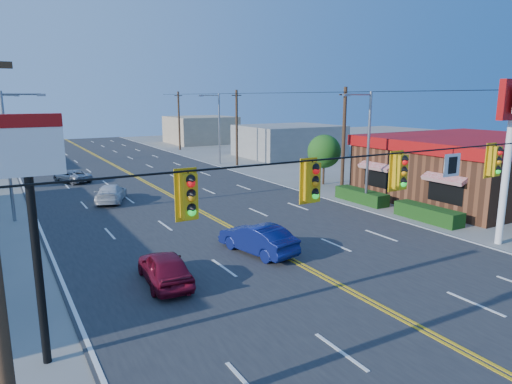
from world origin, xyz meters
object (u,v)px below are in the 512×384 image
kfc_pylon (511,129)px  car_magenta (165,269)px  car_white (111,194)px  kfc (472,167)px  car_silver (72,177)px  pizza_hut_sign (30,189)px  car_blue (258,240)px  signal_span (423,186)px

kfc_pylon → car_magenta: (-17.12, 3.68, -5.35)m
car_white → kfc: bearing=175.3°
car_white → car_silver: bearing=-60.9°
kfc → car_silver: kfc is taller
car_silver → kfc: bearing=115.4°
pizza_hut_sign → car_white: size_ratio=1.55×
car_blue → car_magenta: bearing=2.6°
car_magenta → car_white: size_ratio=0.92×
kfc → kfc_pylon: bearing=-138.0°
car_white → car_blue: bearing=125.3°
pizza_hut_sign → car_blue: size_ratio=1.54×
car_white → signal_span: bearing=122.1°
car_magenta → car_blue: bearing=-160.7°
pizza_hut_sign → car_white: bearing=72.2°
pizza_hut_sign → car_silver: size_ratio=1.71×
kfc_pylon → car_silver: size_ratio=2.12×
kfc → pizza_hut_sign: size_ratio=2.38×
signal_span → car_magenta: bearing=128.0°
kfc_pylon → car_silver: bearing=119.3°
signal_span → car_magenta: signal_span is taller
pizza_hut_sign → car_white: (6.47, 20.20, -4.54)m
kfc_pylon → car_white: size_ratio=1.92×
signal_span → car_white: bearing=100.3°
car_magenta → car_blue: (5.22, 1.34, 0.04)m
signal_span → car_blue: size_ratio=5.48×
signal_span → kfc_pylon: 11.87m
kfc → kfc_pylon: 12.52m
kfc → signal_span: bearing=-149.1°
kfc → kfc_pylon: size_ratio=1.92×
kfc → car_magenta: bearing=-170.6°
car_magenta → car_silver: (0.34, 26.24, -0.14)m
signal_span → car_silver: signal_span is taller
car_blue → car_silver: 25.38m
signal_span → car_magenta: 10.60m
car_magenta → car_white: 16.60m
car_silver → car_blue: bearing=77.0°
pizza_hut_sign → car_blue: (10.11, 5.02, -4.45)m
car_silver → signal_span: bearing=75.4°
kfc → car_white: bearing=153.5°
kfc_pylon → car_silver: kfc_pylon is taller
kfc → car_silver: bearing=139.5°
car_blue → car_silver: (-4.88, 24.91, -0.17)m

